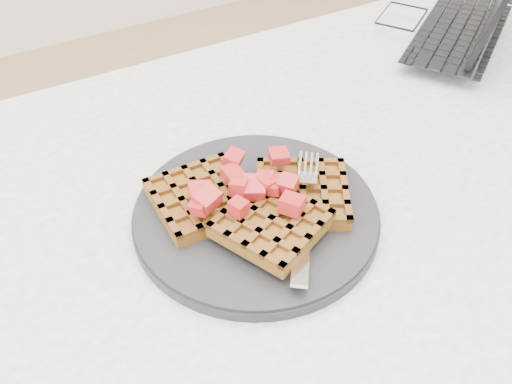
% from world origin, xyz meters
% --- Properties ---
extents(table, '(1.20, 0.80, 0.75)m').
position_xyz_m(table, '(0.00, 0.00, 0.64)').
color(table, white).
rests_on(table, ground).
extents(plate, '(0.26, 0.26, 0.02)m').
position_xyz_m(plate, '(-0.11, 0.04, 0.76)').
color(plate, black).
rests_on(plate, table).
extents(waffles, '(0.21, 0.18, 0.03)m').
position_xyz_m(waffles, '(-0.11, 0.03, 0.78)').
color(waffles, brown).
rests_on(waffles, plate).
extents(strawberry_pile, '(0.15, 0.15, 0.02)m').
position_xyz_m(strawberry_pile, '(-0.11, 0.04, 0.80)').
color(strawberry_pile, '#91080B').
rests_on(strawberry_pile, waffles).
extents(fork, '(0.12, 0.16, 0.02)m').
position_xyz_m(fork, '(-0.08, 0.00, 0.77)').
color(fork, silver).
rests_on(fork, plate).
extents(laptop, '(0.34, 0.32, 0.19)m').
position_xyz_m(laptop, '(0.34, 0.24, 0.78)').
color(laptop, black).
rests_on(laptop, table).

